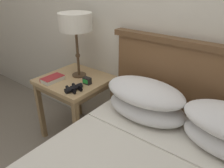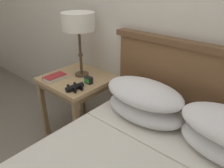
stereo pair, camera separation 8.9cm
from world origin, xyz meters
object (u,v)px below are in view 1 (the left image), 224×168
book_on_nightstand (53,79)px  alarm_clock (87,81)px  nightstand (76,86)px  binoculars_pair (74,88)px  table_lamp (75,24)px

book_on_nightstand → alarm_clock: 0.32m
nightstand → binoculars_pair: 0.27m
nightstand → table_lamp: table_lamp is taller
nightstand → binoculars_pair: binoculars_pair is taller
nightstand → binoculars_pair: bearing=-45.6°
binoculars_pair → nightstand: bearing=134.4°
table_lamp → alarm_clock: (0.18, -0.08, -0.46)m
table_lamp → book_on_nightstand: size_ratio=2.94×
table_lamp → book_on_nightstand: table_lamp is taller
table_lamp → nightstand: bearing=-83.2°
book_on_nightstand → binoculars_pair: (0.29, -0.01, 0.00)m
nightstand → alarm_clock: (0.18, -0.02, 0.12)m
binoculars_pair → alarm_clock: 0.16m
book_on_nightstand → binoculars_pair: size_ratio=1.20×
binoculars_pair → alarm_clock: bearing=90.5°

